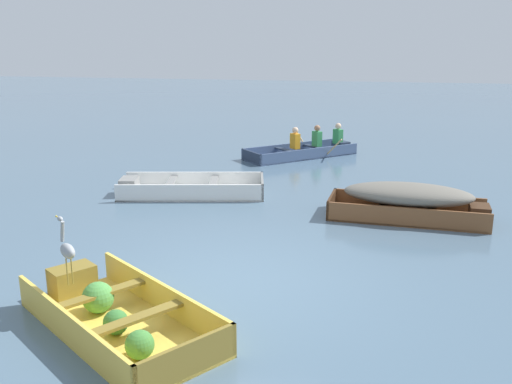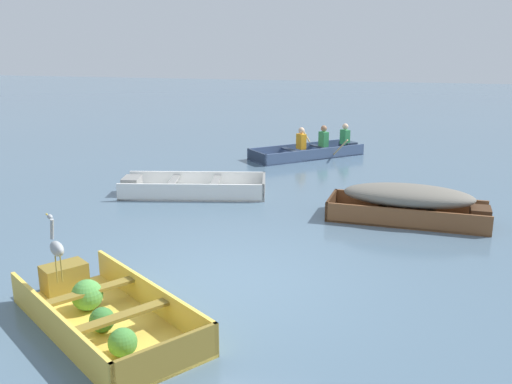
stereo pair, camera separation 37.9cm
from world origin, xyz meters
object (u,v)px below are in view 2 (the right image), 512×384
at_px(rowboat_slate_blue_with_crew, 313,150).
at_px(skiff_wooden_brown_mid_moored, 410,200).
at_px(heron_on_dinghy, 56,246).
at_px(dinghy_yellow_foreground, 100,311).
at_px(skiff_white_near_moored, 187,188).

bearing_deg(rowboat_slate_blue_with_crew, skiff_wooden_brown_mid_moored, -64.84).
distance_m(skiff_wooden_brown_mid_moored, heron_on_dinghy, 6.58).
relative_size(skiff_wooden_brown_mid_moored, rowboat_slate_blue_with_crew, 0.94).
bearing_deg(heron_on_dinghy, skiff_wooden_brown_mid_moored, 49.20).
distance_m(dinghy_yellow_foreground, heron_on_dinghy, 0.96).
distance_m(skiff_white_near_moored, heron_on_dinghy, 5.86).
relative_size(dinghy_yellow_foreground, rowboat_slate_blue_with_crew, 0.95).
bearing_deg(skiff_wooden_brown_mid_moored, skiff_white_near_moored, 170.32).
relative_size(rowboat_slate_blue_with_crew, heron_on_dinghy, 3.81).
xyz_separation_m(dinghy_yellow_foreground, heron_on_dinghy, (-0.60, 0.12, 0.74)).
height_order(dinghy_yellow_foreground, skiff_white_near_moored, dinghy_yellow_foreground).
bearing_deg(rowboat_slate_blue_with_crew, skiff_white_near_moored, -113.58).
bearing_deg(heron_on_dinghy, dinghy_yellow_foreground, -11.68).
relative_size(skiff_wooden_brown_mid_moored, heron_on_dinghy, 3.60).
relative_size(dinghy_yellow_foreground, skiff_white_near_moored, 0.91).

